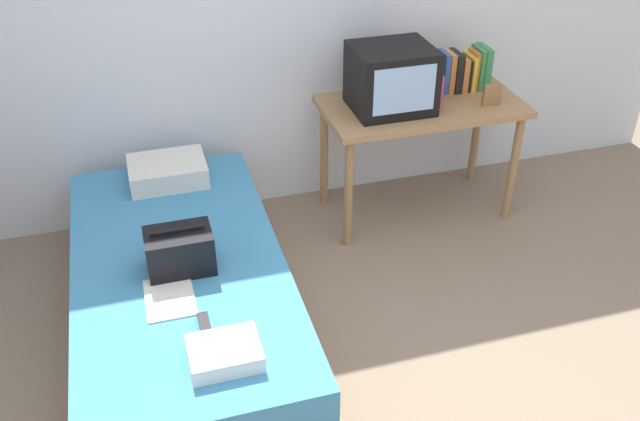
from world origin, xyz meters
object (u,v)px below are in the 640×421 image
object	(u,v)px
water_bottle	(438,92)
magazine	(170,297)
folded_towel	(225,353)
picture_frame	(492,95)
bed	(183,298)
desk	(421,118)
remote_dark	(205,326)
handbag	(180,251)
tv	(391,78)
book_row	(464,70)
pillow	(168,171)

from	to	relation	value
water_bottle	magazine	size ratio (longest dim) A/B	0.62
folded_towel	picture_frame	bearing A→B (deg)	35.58
bed	desk	xyz separation A→B (m)	(1.52, 0.73, 0.42)
bed	folded_towel	world-z (taller)	folded_towel
desk	remote_dark	size ratio (longest dim) A/B	7.44
handbag	picture_frame	bearing A→B (deg)	18.98
bed	remote_dark	xyz separation A→B (m)	(0.05, -0.49, 0.23)
tv	book_row	bearing A→B (deg)	15.07
bed	remote_dark	size ratio (longest dim) A/B	12.82
magazine	pillow	bearing A→B (deg)	84.10
book_row	handbag	distance (m)	2.06
bed	pillow	bearing A→B (deg)	87.04
bed	magazine	bearing A→B (deg)	-104.46
folded_towel	magazine	bearing A→B (deg)	111.12
desk	magazine	distance (m)	1.87
water_bottle	tv	bearing A→B (deg)	168.52
tv	water_bottle	size ratio (longest dim) A/B	2.43
desk	remote_dark	world-z (taller)	desk
water_bottle	book_row	bearing A→B (deg)	37.35
bed	pillow	xyz separation A→B (m)	(0.04, 0.76, 0.28)
desk	folded_towel	size ratio (longest dim) A/B	4.14
handbag	folded_towel	size ratio (longest dim) A/B	1.07
bed	tv	bearing A→B (deg)	28.50
tv	handbag	bearing A→B (deg)	-149.36
pillow	remote_dark	world-z (taller)	pillow
desk	book_row	size ratio (longest dim) A/B	3.95
desk	handbag	size ratio (longest dim) A/B	3.87
handbag	magazine	world-z (taller)	handbag
tv	book_row	xyz separation A→B (m)	(0.52, 0.14, -0.06)
water_bottle	remote_dark	distance (m)	1.94
handbag	water_bottle	bearing A→B (deg)	24.60
handbag	tv	bearing A→B (deg)	30.64
pillow	handbag	distance (m)	0.82
picture_frame	magazine	size ratio (longest dim) A/B	0.44
bed	handbag	size ratio (longest dim) A/B	6.67
water_bottle	remote_dark	bearing A→B (deg)	-143.11
picture_frame	pillow	world-z (taller)	picture_frame
book_row	pillow	size ratio (longest dim) A/B	0.71
bed	pillow	size ratio (longest dim) A/B	4.80
pillow	magazine	distance (m)	1.02
tv	folded_towel	distance (m)	1.90
pillow	folded_towel	distance (m)	1.45
picture_frame	handbag	world-z (taller)	picture_frame
desk	remote_dark	distance (m)	1.91
picture_frame	magazine	world-z (taller)	picture_frame
picture_frame	pillow	distance (m)	1.88
pillow	remote_dark	bearing A→B (deg)	-89.31
picture_frame	book_row	bearing A→B (deg)	101.06
water_bottle	picture_frame	distance (m)	0.32
book_row	magazine	bearing A→B (deg)	-149.76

